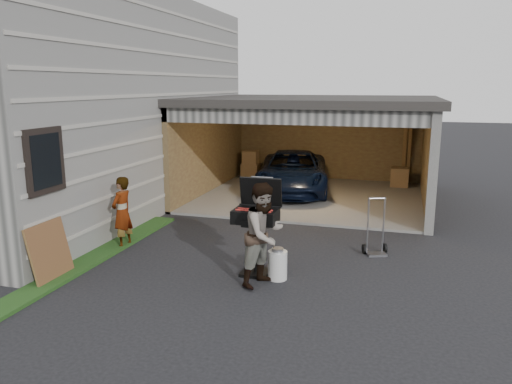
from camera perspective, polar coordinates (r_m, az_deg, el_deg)
ground at (r=8.96m, az=-6.02°, el=-9.14°), size 80.00×80.00×0.00m
house at (r=14.91m, az=-22.14°, el=9.39°), size 7.00×11.00×5.50m
groundcover_strip at (r=9.24m, az=-21.68°, el=-9.10°), size 0.50×8.00×0.06m
garage at (r=14.76m, az=6.79°, el=6.74°), size 6.80×6.30×2.90m
minivan at (r=15.16m, az=4.22°, el=2.12°), size 2.75×4.64×1.21m
woman at (r=10.39m, az=-15.05°, el=-2.26°), size 0.40×0.56×1.46m
man at (r=8.14m, az=0.96°, el=-4.87°), size 0.94×1.03×1.72m
bbq_grill at (r=8.58m, az=0.03°, el=-3.11°), size 0.75×0.66×1.66m
propane_tank at (r=8.55m, az=2.47°, el=-8.35°), size 0.41×0.41×0.50m
plywood_panel at (r=9.11m, az=-22.50°, el=-6.33°), size 0.25×0.90×1.00m
hand_truck at (r=10.04m, az=13.51°, el=-5.73°), size 0.51×0.47×1.13m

